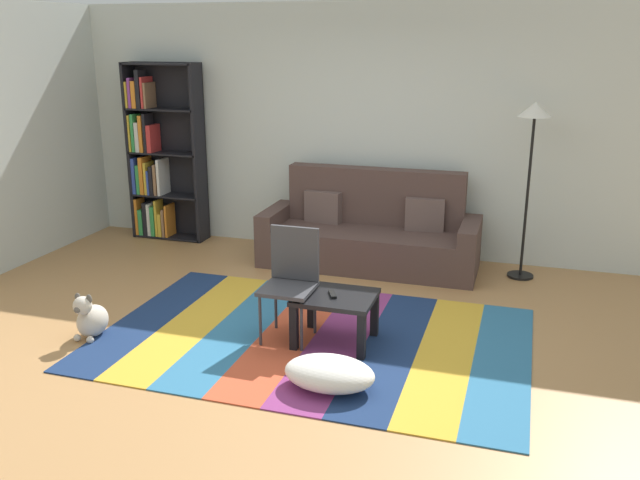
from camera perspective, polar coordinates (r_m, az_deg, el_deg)
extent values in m
plane|color=#B27F4C|center=(5.50, -2.68, -8.43)|extent=(14.00, 14.00, 0.00)
cube|color=silver|center=(7.48, 3.93, 9.18)|extent=(6.80, 0.10, 2.70)
cube|color=navy|center=(6.09, -14.08, -6.28)|extent=(0.42, 2.26, 0.01)
cube|color=gold|center=(5.89, -10.52, -6.85)|extent=(0.42, 2.26, 0.01)
cube|color=teal|center=(5.72, -6.72, -7.43)|extent=(0.42, 2.26, 0.01)
cube|color=#C64C2D|center=(5.57, -2.70, -8.01)|extent=(0.42, 2.26, 0.01)
cube|color=#843370|center=(5.45, 1.54, -8.58)|extent=(0.42, 2.26, 0.01)
cube|color=navy|center=(5.36, 5.95, -9.11)|extent=(0.42, 2.26, 0.01)
cube|color=gold|center=(5.31, 10.50, -9.61)|extent=(0.42, 2.26, 0.01)
cube|color=teal|center=(5.29, 15.12, -10.05)|extent=(0.42, 2.26, 0.01)
cube|color=#4C3833|center=(7.12, 4.10, -0.72)|extent=(1.90, 0.80, 0.40)
cube|color=#4C3833|center=(7.27, 4.73, 3.72)|extent=(1.90, 0.20, 0.60)
cube|color=#4C3833|center=(7.39, -3.76, 0.60)|extent=(0.18, 0.80, 0.56)
cube|color=#4C3833|center=(6.94, 12.49, -0.85)|extent=(0.18, 0.80, 0.56)
cube|color=brown|center=(7.32, 0.29, 2.76)|extent=(0.42, 0.19, 0.36)
cube|color=brown|center=(7.09, 8.83, 2.08)|extent=(0.42, 0.19, 0.36)
cube|color=black|center=(8.39, -15.44, 7.25)|extent=(0.04, 0.28, 2.06)
cube|color=black|center=(7.96, -10.14, 7.10)|extent=(0.04, 0.28, 2.06)
cube|color=black|center=(8.28, -12.40, 7.34)|extent=(0.90, 0.01, 2.06)
cube|color=black|center=(8.39, -12.41, 0.36)|extent=(0.86, 0.28, 0.02)
cube|color=black|center=(8.26, -12.63, 3.72)|extent=(0.86, 0.28, 0.02)
cube|color=black|center=(8.17, -12.86, 7.18)|extent=(0.86, 0.28, 0.02)
cube|color=black|center=(8.10, -13.10, 10.71)|extent=(0.86, 0.28, 0.02)
cube|color=black|center=(8.07, -13.34, 14.28)|extent=(0.86, 0.28, 0.02)
cube|color=orange|center=(8.50, -14.95, 2.00)|extent=(0.04, 0.19, 0.44)
cube|color=green|center=(8.49, -14.62, 1.57)|extent=(0.05, 0.19, 0.31)
cube|color=black|center=(8.47, -14.19, 1.87)|extent=(0.05, 0.24, 0.40)
cube|color=silver|center=(8.42, -13.98, 1.76)|extent=(0.04, 0.19, 0.39)
cube|color=green|center=(8.42, -13.62, 1.67)|extent=(0.05, 0.23, 0.36)
cube|color=gold|center=(8.36, -13.43, 1.86)|extent=(0.03, 0.18, 0.44)
cube|color=gold|center=(8.39, -13.01, 1.38)|extent=(0.05, 0.26, 0.28)
cube|color=#8C6647|center=(8.34, -12.84, 1.49)|extent=(0.03, 0.20, 0.33)
cube|color=orange|center=(8.32, -12.56, 1.66)|extent=(0.03, 0.22, 0.39)
cube|color=#334CB2|center=(8.41, -15.11, 5.33)|extent=(0.04, 0.23, 0.43)
cube|color=green|center=(8.37, -14.83, 5.02)|extent=(0.04, 0.20, 0.35)
cube|color=orange|center=(8.35, -14.51, 5.35)|extent=(0.05, 0.23, 0.44)
cube|color=gold|center=(8.32, -14.22, 5.12)|extent=(0.03, 0.21, 0.38)
cube|color=#334CB2|center=(8.29, -14.10, 4.76)|extent=(0.03, 0.16, 0.29)
cube|color=black|center=(8.30, -13.72, 4.98)|extent=(0.05, 0.24, 0.34)
cube|color=#8C6647|center=(8.26, -13.46, 5.04)|extent=(0.04, 0.22, 0.37)
cube|color=silver|center=(8.25, -13.11, 5.26)|extent=(0.03, 0.26, 0.43)
cube|color=gold|center=(8.30, -15.55, 8.70)|extent=(0.03, 0.17, 0.42)
cube|color=green|center=(8.29, -15.26, 8.75)|extent=(0.04, 0.19, 0.44)
cube|color=silver|center=(8.27, -14.89, 8.44)|extent=(0.05, 0.20, 0.34)
cube|color=orange|center=(8.26, -14.52, 8.73)|extent=(0.04, 0.25, 0.42)
cube|color=black|center=(8.21, -14.29, 8.78)|extent=(0.04, 0.20, 0.45)
cube|color=red|center=(8.21, -13.89, 8.35)|extent=(0.05, 0.24, 0.32)
cube|color=gold|center=(8.28, -15.68, 11.76)|extent=(0.03, 0.23, 0.30)
cube|color=purple|center=(8.23, -15.55, 11.89)|extent=(0.03, 0.17, 0.34)
cube|color=orange|center=(8.21, -15.22, 11.79)|extent=(0.05, 0.17, 0.31)
cube|color=black|center=(8.18, -14.87, 12.23)|extent=(0.05, 0.19, 0.43)
cube|color=red|center=(8.18, -14.42, 11.99)|extent=(0.03, 0.25, 0.35)
cube|color=#8C6647|center=(8.16, -14.20, 11.77)|extent=(0.03, 0.24, 0.29)
cube|color=black|center=(5.29, 1.31, -4.85)|extent=(0.62, 0.52, 0.04)
cube|color=black|center=(5.25, -2.21, -7.39)|extent=(0.06, 0.06, 0.36)
cube|color=black|center=(5.11, 3.52, -8.12)|extent=(0.06, 0.06, 0.36)
cube|color=black|center=(5.63, -0.72, -5.64)|extent=(0.06, 0.06, 0.36)
cube|color=black|center=(5.50, 4.63, -6.26)|extent=(0.06, 0.06, 0.36)
ellipsoid|color=white|center=(4.74, 0.80, -11.20)|extent=(0.64, 0.43, 0.22)
ellipsoid|color=beige|center=(5.81, -18.65, -6.48)|extent=(0.22, 0.30, 0.26)
sphere|color=beige|center=(5.67, -19.43, -5.24)|extent=(0.15, 0.15, 0.15)
ellipsoid|color=#5B5750|center=(5.63, -19.77, -5.55)|extent=(0.06, 0.07, 0.05)
ellipsoid|color=#5B5750|center=(5.70, -19.79, -4.61)|extent=(0.05, 0.04, 0.08)
ellipsoid|color=#5B5750|center=(5.64, -18.93, -4.75)|extent=(0.05, 0.04, 0.08)
sphere|color=beige|center=(5.79, -19.82, -7.79)|extent=(0.06, 0.06, 0.06)
sphere|color=beige|center=(5.72, -18.85, -7.99)|extent=(0.06, 0.06, 0.06)
cylinder|color=black|center=(7.16, 16.54, -2.89)|extent=(0.26, 0.26, 0.02)
cylinder|color=black|center=(6.94, 17.09, 3.38)|extent=(0.03, 0.03, 1.59)
cone|color=white|center=(6.80, 17.73, 10.47)|extent=(0.32, 0.32, 0.14)
cube|color=black|center=(5.27, 1.07, -4.60)|extent=(0.10, 0.15, 0.02)
cube|color=#38383D|center=(5.32, -2.75, -4.14)|extent=(0.40, 0.40, 0.03)
cube|color=#38383D|center=(5.40, -2.13, -1.11)|extent=(0.40, 0.03, 0.44)
cylinder|color=#38383D|center=(5.32, -5.08, -6.85)|extent=(0.02, 0.02, 0.42)
cylinder|color=#38383D|center=(5.21, -1.58, -7.33)|extent=(0.02, 0.02, 0.42)
cylinder|color=#38383D|center=(5.61, -3.76, -5.53)|extent=(0.02, 0.02, 0.42)
cylinder|color=#38383D|center=(5.51, -0.43, -5.94)|extent=(0.02, 0.02, 0.42)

